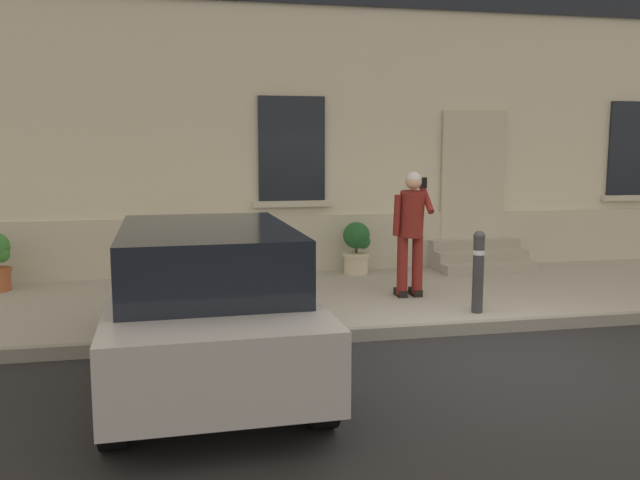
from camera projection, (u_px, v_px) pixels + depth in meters
ground_plane at (491, 359)px, 7.08m from camera, size 80.00×80.00×0.00m
sidewalk at (404, 295)px, 9.78m from camera, size 24.00×3.60×0.15m
curb_edge at (456, 329)px, 7.98m from camera, size 24.00×0.12×0.15m
building_facade at (362, 61)px, 11.69m from camera, size 24.00×1.52×7.50m
entrance_stoop at (479, 258)px, 11.50m from camera, size 1.62×0.96×0.48m
hatchback_car_silver at (207, 298)px, 6.41m from camera, size 1.88×4.11×1.50m
bollard_near_person at (478, 269)px, 8.39m from camera, size 0.15×0.15×1.04m
bollard_far_left at (140, 282)px, 7.55m from camera, size 0.15×0.15×1.04m
person_on_phone at (411, 226)px, 9.18m from camera, size 0.51×0.48×1.75m
planter_olive at (188, 253)px, 10.30m from camera, size 0.44×0.44×0.86m
planter_cream at (357, 246)px, 10.99m from camera, size 0.44×0.44×0.86m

